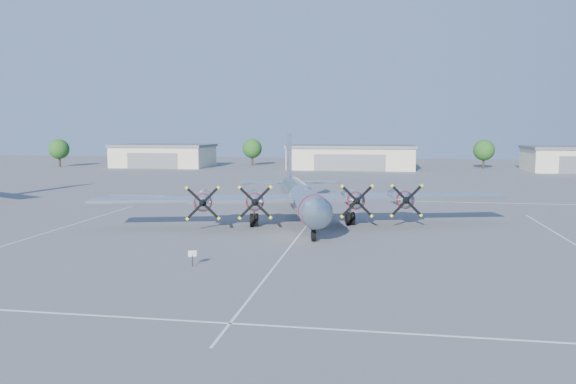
% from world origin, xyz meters
% --- Properties ---
extents(ground, '(260.00, 260.00, 0.00)m').
position_xyz_m(ground, '(0.00, 0.00, 0.00)').
color(ground, '#5C5C5F').
rests_on(ground, ground).
extents(parking_lines, '(60.00, 50.08, 0.01)m').
position_xyz_m(parking_lines, '(0.00, -1.75, 0.01)').
color(parking_lines, silver).
rests_on(parking_lines, ground).
extents(hangar_west, '(22.60, 14.60, 5.40)m').
position_xyz_m(hangar_west, '(-45.00, 81.96, 2.71)').
color(hangar_west, beige).
rests_on(hangar_west, ground).
extents(hangar_center, '(28.60, 14.60, 5.40)m').
position_xyz_m(hangar_center, '(0.00, 81.96, 2.71)').
color(hangar_center, beige).
rests_on(hangar_center, ground).
extents(hangar_east, '(20.60, 14.60, 5.40)m').
position_xyz_m(hangar_east, '(48.00, 81.96, 2.71)').
color(hangar_east, beige).
rests_on(hangar_east, ground).
extents(tree_far_west, '(4.80, 4.80, 6.64)m').
position_xyz_m(tree_far_west, '(-70.00, 78.00, 4.22)').
color(tree_far_west, '#382619').
rests_on(tree_far_west, ground).
extents(tree_west, '(4.80, 4.80, 6.64)m').
position_xyz_m(tree_west, '(-25.00, 90.00, 4.22)').
color(tree_west, '#382619').
rests_on(tree_west, ground).
extents(tree_east, '(4.80, 4.80, 6.64)m').
position_xyz_m(tree_east, '(30.00, 88.00, 4.22)').
color(tree_east, '#382619').
rests_on(tree_east, ground).
extents(main_bomber_b29, '(44.15, 35.51, 8.54)m').
position_xyz_m(main_bomber_b29, '(-0.82, 6.58, 0.00)').
color(main_bomber_b29, silver).
rests_on(main_bomber_b29, ground).
extents(info_placard, '(0.53, 0.25, 1.06)m').
position_xyz_m(info_placard, '(-5.38, -11.76, 0.75)').
color(info_placard, black).
rests_on(info_placard, ground).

